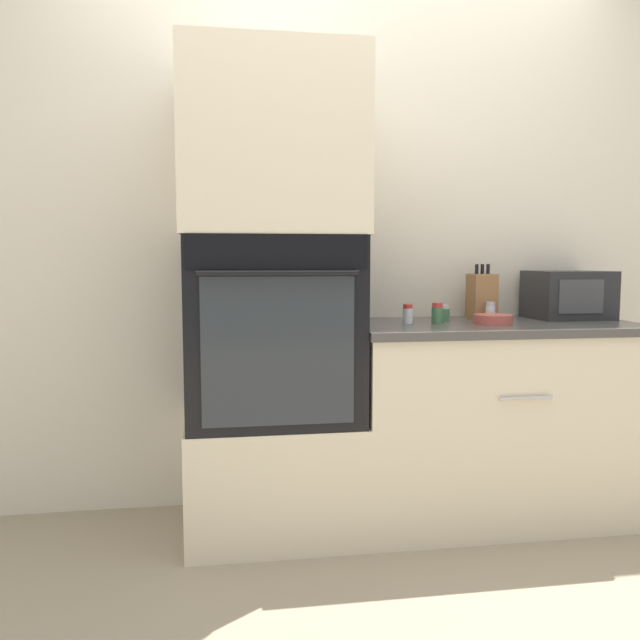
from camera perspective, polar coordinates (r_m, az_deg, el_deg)
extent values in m
plane|color=gray|center=(2.58, 4.72, -20.54)|extent=(12.00, 12.00, 0.00)
cube|color=beige|center=(2.94, 2.03, 7.79)|extent=(8.00, 0.05, 2.50)
cube|color=beige|center=(2.71, -4.29, -13.69)|extent=(0.71, 0.60, 0.48)
cube|color=black|center=(2.58, -4.39, -0.68)|extent=(0.69, 0.59, 0.74)
cube|color=black|center=(2.26, -3.87, 6.28)|extent=(0.66, 0.01, 0.13)
cube|color=#33E54C|center=(2.26, -3.86, 6.28)|extent=(0.09, 0.00, 0.03)
cube|color=#282D33|center=(2.29, -3.81, -2.81)|extent=(0.56, 0.01, 0.56)
cylinder|color=black|center=(2.23, -3.79, 4.29)|extent=(0.58, 0.02, 0.02)
cube|color=beige|center=(2.60, -4.51, 15.37)|extent=(0.71, 0.60, 0.70)
cube|color=beige|center=(2.90, 15.37, -9.08)|extent=(1.22, 0.60, 0.83)
cube|color=#474442|center=(2.82, 15.60, -0.57)|extent=(1.24, 0.63, 0.03)
cylinder|color=#B7B7BC|center=(2.58, 18.32, -6.80)|extent=(0.22, 0.01, 0.01)
cube|color=#232326|center=(3.12, 21.72, 2.16)|extent=(0.34, 0.28, 0.22)
cube|color=#3D3D3F|center=(2.98, 22.78, 1.99)|extent=(0.21, 0.01, 0.15)
cube|color=olive|center=(2.97, 14.56, 2.10)|extent=(0.11, 0.12, 0.21)
cylinder|color=black|center=(2.95, 14.13, 4.54)|extent=(0.02, 0.02, 0.04)
cylinder|color=black|center=(2.96, 14.62, 4.53)|extent=(0.02, 0.02, 0.04)
cylinder|color=black|center=(2.97, 15.11, 4.52)|extent=(0.02, 0.02, 0.04)
cylinder|color=#B24C42|center=(2.75, 15.53, 0.07)|extent=(0.16, 0.16, 0.04)
cylinder|color=#427047|center=(2.70, 10.66, 0.40)|extent=(0.05, 0.05, 0.07)
cylinder|color=red|center=(2.70, 10.68, 1.35)|extent=(0.04, 0.04, 0.02)
cylinder|color=silver|center=(2.70, 8.02, 0.38)|extent=(0.04, 0.04, 0.06)
cylinder|color=red|center=(2.70, 8.04, 1.26)|extent=(0.04, 0.04, 0.02)
cylinder|color=silver|center=(2.88, 15.31, 0.58)|extent=(0.04, 0.04, 0.07)
cylinder|color=#B7B7BC|center=(2.88, 15.33, 1.43)|extent=(0.04, 0.04, 0.02)
cylinder|color=#427047|center=(2.83, 11.24, 0.47)|extent=(0.05, 0.05, 0.06)
cylinder|color=#B7B7BC|center=(2.83, 11.25, 1.19)|extent=(0.05, 0.05, 0.02)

